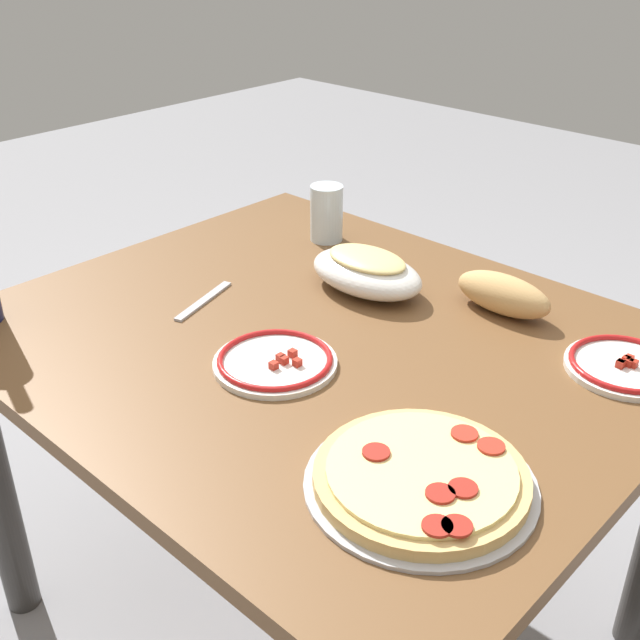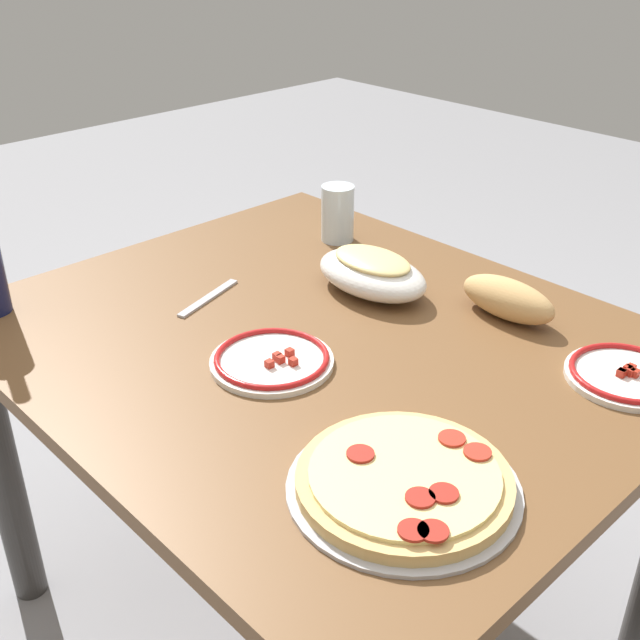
{
  "view_description": "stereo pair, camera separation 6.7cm",
  "coord_description": "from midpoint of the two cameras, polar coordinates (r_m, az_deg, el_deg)",
  "views": [
    {
      "loc": [
        -0.81,
        0.86,
        1.38
      ],
      "look_at": [
        0.0,
        0.0,
        0.74
      ],
      "focal_mm": 44.0,
      "sensor_mm": 36.0,
      "label": 1
    },
    {
      "loc": [
        -0.85,
        0.81,
        1.38
      ],
      "look_at": [
        0.0,
        0.0,
        0.74
      ],
      "focal_mm": 44.0,
      "sensor_mm": 36.0,
      "label": 2
    }
  ],
  "objects": [
    {
      "name": "water_glass",
      "position": [
        1.72,
        -0.64,
        7.77
      ],
      "size": [
        0.07,
        0.07,
        0.12
      ],
      "primitive_type": "cylinder",
      "color": "silver",
      "rests_on": "dining_table"
    },
    {
      "name": "dining_table",
      "position": [
        1.42,
        -1.35,
        -5.26
      ],
      "size": [
        1.14,
        0.95,
        0.71
      ],
      "color": "brown",
      "rests_on": "ground"
    },
    {
      "name": "baked_pasta_dish",
      "position": [
        1.5,
        2.14,
        3.61
      ],
      "size": [
        0.24,
        0.15,
        0.08
      ],
      "color": "white",
      "rests_on": "dining_table"
    },
    {
      "name": "fork_right",
      "position": [
        1.49,
        -9.73,
        1.37
      ],
      "size": [
        0.07,
        0.17,
        0.0
      ],
      "primitive_type": "cube",
      "rotation": [
        0.0,
        0.0,
        5.02
      ],
      "color": "#B7B7BC",
      "rests_on": "dining_table"
    },
    {
      "name": "bread_loaf",
      "position": [
        1.45,
        11.9,
        1.84
      ],
      "size": [
        0.19,
        0.08,
        0.07
      ],
      "primitive_type": "ellipsoid",
      "color": "tan",
      "rests_on": "dining_table"
    },
    {
      "name": "side_plate_far",
      "position": [
        1.27,
        -4.78,
        -3.03
      ],
      "size": [
        0.2,
        0.2,
        0.02
      ],
      "color": "white",
      "rests_on": "dining_table"
    },
    {
      "name": "side_plate_near",
      "position": [
        1.33,
        19.97,
        -3.14
      ],
      "size": [
        0.19,
        0.19,
        0.02
      ],
      "color": "white",
      "rests_on": "dining_table"
    },
    {
      "name": "ground_plane",
      "position": [
        1.81,
        -1.13,
        -20.89
      ],
      "size": [
        8.0,
        8.0,
        0.0
      ],
      "primitive_type": "plane",
      "color": "gray",
      "rests_on": "ground"
    },
    {
      "name": "pepperoni_pizza",
      "position": [
        1.03,
        5.5,
        -11.39
      ],
      "size": [
        0.3,
        0.3,
        0.03
      ],
      "color": "#B7B7BC",
      "rests_on": "dining_table"
    }
  ]
}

